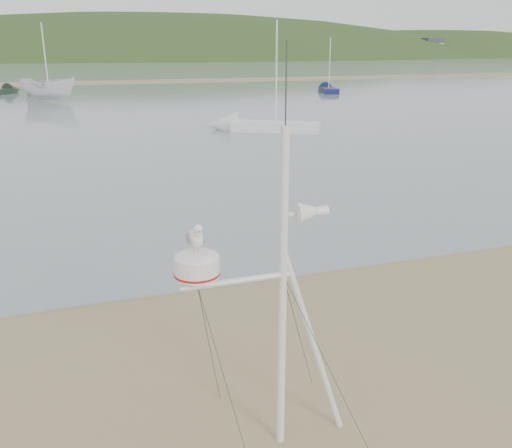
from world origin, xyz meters
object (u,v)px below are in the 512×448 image
object	(u,v)px
sailboat_dark_mid	(3,91)
boat_white	(46,69)
sailboat_blue_far	(326,89)
sailboat_white_near	(248,126)
mast_rig	(278,363)

from	to	relation	value
sailboat_dark_mid	boat_white	bearing A→B (deg)	-64.92
sailboat_blue_far	sailboat_white_near	size ratio (longest dim) A/B	0.94
mast_rig	boat_white	world-z (taller)	boat_white
sailboat_blue_far	mast_rig	bearing A→B (deg)	-116.40
boat_white	sailboat_dark_mid	bearing A→B (deg)	61.99
mast_rig	sailboat_white_near	distance (m)	24.87
boat_white	sailboat_white_near	bearing A→B (deg)	-116.39
boat_white	sailboat_blue_far	xyz separation A→B (m)	(26.89, 2.18, -2.41)
sailboat_blue_far	sailboat_dark_mid	size ratio (longest dim) A/B	0.93
sailboat_white_near	sailboat_dark_mid	distance (m)	34.69
mast_rig	boat_white	distance (m)	45.26
mast_rig	sailboat_dark_mid	distance (m)	55.47
mast_rig	sailboat_blue_far	distance (m)	52.79
sailboat_dark_mid	mast_rig	bearing A→B (deg)	-81.71
mast_rig	sailboat_blue_far	world-z (taller)	sailboat_blue_far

